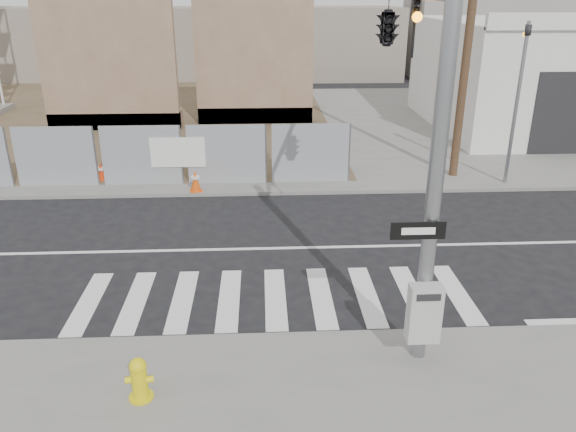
{
  "coord_description": "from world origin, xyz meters",
  "views": [
    {
      "loc": [
        -0.24,
        -13.11,
        6.23
      ],
      "look_at": [
        0.34,
        -1.23,
        1.4
      ],
      "focal_mm": 35.0,
      "sensor_mm": 36.0,
      "label": 1
    }
  ],
  "objects_px": {
    "signal_pole": "(401,69)",
    "traffic_cone_d": "(195,181)",
    "traffic_cone_c": "(101,172)",
    "auto_shop": "(565,74)",
    "fire_hydrant": "(139,379)"
  },
  "relations": [
    {
      "from": "signal_pole",
      "to": "auto_shop",
      "type": "height_order",
      "value": "signal_pole"
    },
    {
      "from": "fire_hydrant",
      "to": "traffic_cone_d",
      "type": "height_order",
      "value": "fire_hydrant"
    },
    {
      "from": "fire_hydrant",
      "to": "traffic_cone_c",
      "type": "xyz_separation_m",
      "value": [
        -3.46,
        11.15,
        -0.04
      ]
    },
    {
      "from": "signal_pole",
      "to": "traffic_cone_d",
      "type": "height_order",
      "value": "signal_pole"
    },
    {
      "from": "fire_hydrant",
      "to": "traffic_cone_d",
      "type": "relative_size",
      "value": 1.04
    },
    {
      "from": "signal_pole",
      "to": "fire_hydrant",
      "type": "bearing_deg",
      "value": -142.1
    },
    {
      "from": "auto_shop",
      "to": "fire_hydrant",
      "type": "distance_m",
      "value": 24.86
    },
    {
      "from": "signal_pole",
      "to": "fire_hydrant",
      "type": "height_order",
      "value": "signal_pole"
    },
    {
      "from": "signal_pole",
      "to": "traffic_cone_d",
      "type": "relative_size",
      "value": 9.74
    },
    {
      "from": "traffic_cone_d",
      "to": "traffic_cone_c",
      "type": "bearing_deg",
      "value": 160.14
    },
    {
      "from": "fire_hydrant",
      "to": "traffic_cone_c",
      "type": "height_order",
      "value": "fire_hydrant"
    },
    {
      "from": "auto_shop",
      "to": "fire_hydrant",
      "type": "height_order",
      "value": "auto_shop"
    },
    {
      "from": "traffic_cone_c",
      "to": "traffic_cone_d",
      "type": "height_order",
      "value": "traffic_cone_d"
    },
    {
      "from": "auto_shop",
      "to": "traffic_cone_d",
      "type": "relative_size",
      "value": 16.69
    },
    {
      "from": "traffic_cone_c",
      "to": "signal_pole",
      "type": "bearing_deg",
      "value": -42.29
    }
  ]
}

